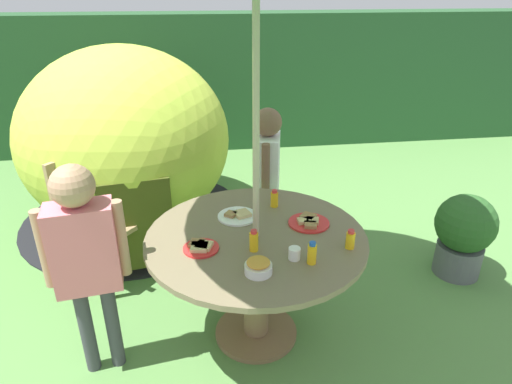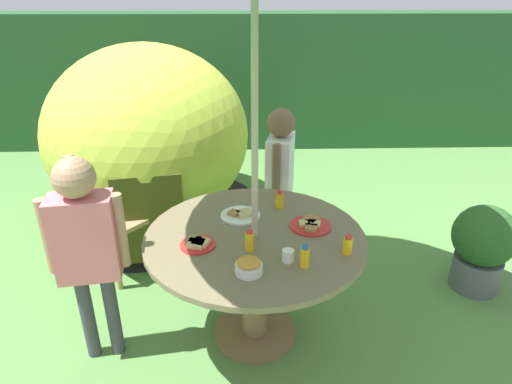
# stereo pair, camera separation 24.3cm
# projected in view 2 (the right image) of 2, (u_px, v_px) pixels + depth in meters

# --- Properties ---
(ground_plane) EXTENTS (10.00, 10.00, 0.02)m
(ground_plane) POSITION_uv_depth(u_px,v_px,m) (255.00, 334.00, 2.80)
(ground_plane) COLOR #548442
(hedge_backdrop) EXTENTS (9.00, 0.70, 1.67)m
(hedge_backdrop) POSITION_uv_depth(u_px,v_px,m) (247.00, 80.00, 5.82)
(hedge_backdrop) COLOR #234C28
(hedge_backdrop) RESTS_ON ground_plane
(garden_table) EXTENTS (1.25, 1.25, 0.72)m
(garden_table) POSITION_uv_depth(u_px,v_px,m) (255.00, 260.00, 2.56)
(garden_table) COLOR brown
(garden_table) RESTS_ON ground_plane
(wooden_chair) EXTENTS (0.71, 0.72, 0.92)m
(wooden_chair) POSITION_uv_depth(u_px,v_px,m) (114.00, 200.00, 3.33)
(wooden_chair) COLOR tan
(wooden_chair) RESTS_ON ground_plane
(dome_tent) EXTENTS (2.34, 2.34, 1.56)m
(dome_tent) POSITION_uv_depth(u_px,v_px,m) (148.00, 135.00, 3.95)
(dome_tent) COLOR #B2C63F
(dome_tent) RESTS_ON ground_plane
(potted_plant) EXTENTS (0.43, 0.43, 0.64)m
(potted_plant) POSITION_uv_depth(u_px,v_px,m) (482.00, 245.00, 3.08)
(potted_plant) COLOR #595960
(potted_plant) RESTS_ON ground_plane
(child_in_white_shirt) EXTENTS (0.24, 0.40, 1.21)m
(child_in_white_shirt) POSITION_uv_depth(u_px,v_px,m) (280.00, 166.00, 3.28)
(child_in_white_shirt) COLOR #3F3F47
(child_in_white_shirt) RESTS_ON ground_plane
(child_in_pink_shirt) EXTENTS (0.42, 0.22, 1.25)m
(child_in_pink_shirt) POSITION_uv_depth(u_px,v_px,m) (85.00, 238.00, 2.31)
(child_in_pink_shirt) COLOR #3F3F47
(child_in_pink_shirt) RESTS_ON ground_plane
(snack_bowl) EXTENTS (0.14, 0.14, 0.08)m
(snack_bowl) POSITION_uv_depth(u_px,v_px,m) (249.00, 266.00, 2.14)
(snack_bowl) COLOR white
(snack_bowl) RESTS_ON garden_table
(plate_far_right) EXTENTS (0.19, 0.19, 0.03)m
(plate_far_right) POSITION_uv_depth(u_px,v_px,m) (198.00, 243.00, 2.38)
(plate_far_right) COLOR red
(plate_far_right) RESTS_ON garden_table
(plate_center_front) EXTENTS (0.24, 0.24, 0.03)m
(plate_center_front) POSITION_uv_depth(u_px,v_px,m) (241.00, 215.00, 2.68)
(plate_center_front) COLOR white
(plate_center_front) RESTS_ON garden_table
(plate_center_back) EXTENTS (0.24, 0.24, 0.03)m
(plate_center_back) POSITION_uv_depth(u_px,v_px,m) (310.00, 225.00, 2.56)
(plate_center_back) COLOR red
(plate_center_back) RESTS_ON garden_table
(juice_bottle_near_left) EXTENTS (0.05, 0.05, 0.11)m
(juice_bottle_near_left) POSITION_uv_depth(u_px,v_px,m) (280.00, 200.00, 2.77)
(juice_bottle_near_left) COLOR yellow
(juice_bottle_near_left) RESTS_ON garden_table
(juice_bottle_near_right) EXTENTS (0.05, 0.05, 0.12)m
(juice_bottle_near_right) POSITION_uv_depth(u_px,v_px,m) (249.00, 241.00, 2.32)
(juice_bottle_near_right) COLOR yellow
(juice_bottle_near_right) RESTS_ON garden_table
(juice_bottle_far_left) EXTENTS (0.05, 0.05, 0.11)m
(juice_bottle_far_left) POSITION_uv_depth(u_px,v_px,m) (348.00, 245.00, 2.29)
(juice_bottle_far_left) COLOR yellow
(juice_bottle_far_left) RESTS_ON garden_table
(juice_bottle_mid_left) EXTENTS (0.05, 0.05, 0.12)m
(juice_bottle_mid_left) POSITION_uv_depth(u_px,v_px,m) (305.00, 257.00, 2.18)
(juice_bottle_mid_left) COLOR yellow
(juice_bottle_mid_left) RESTS_ON garden_table
(cup_near) EXTENTS (0.06, 0.06, 0.06)m
(cup_near) POSITION_uv_depth(u_px,v_px,m) (288.00, 256.00, 2.24)
(cup_near) COLOR white
(cup_near) RESTS_ON garden_table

